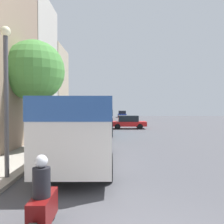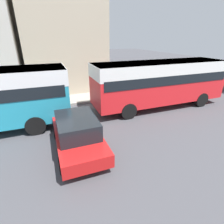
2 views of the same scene
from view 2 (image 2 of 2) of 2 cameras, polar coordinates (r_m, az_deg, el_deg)
name	(u,v)px [view 2 (image 2 of 2)]	position (r m, az deg, el deg)	size (l,w,h in m)	color
building_end_row	(64,34)	(17.04, -15.51, 23.28)	(5.13, 6.56, 9.62)	#BCAD93
bus_third_in_line	(160,78)	(12.50, 15.47, 10.56)	(2.56, 9.32, 3.13)	red
car_crossing	(77,133)	(7.75, -11.25, -6.78)	(4.14, 1.90, 1.55)	red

